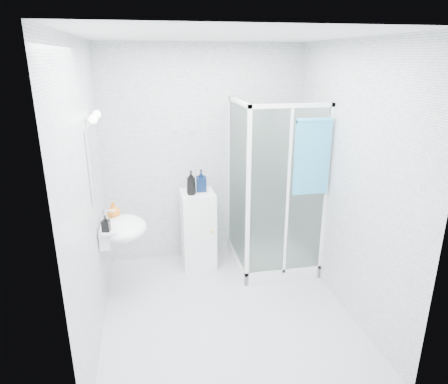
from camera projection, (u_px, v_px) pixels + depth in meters
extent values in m
cube|color=silver|center=(226.00, 189.00, 3.62)|extent=(2.40, 2.60, 2.60)
cube|color=silver|center=(226.00, 310.00, 4.04)|extent=(2.40, 2.60, 0.01)
cube|color=white|center=(226.00, 36.00, 3.20)|extent=(2.40, 2.60, 0.01)
cube|color=white|center=(271.00, 259.00, 4.95)|extent=(0.90, 0.90, 0.12)
cube|color=white|center=(240.00, 102.00, 4.25)|extent=(0.04, 0.90, 0.04)
cube|color=white|center=(292.00, 106.00, 3.93)|extent=(0.90, 0.04, 0.04)
cube|color=white|center=(248.00, 202.00, 4.17)|extent=(0.04, 0.04, 2.00)
cube|color=white|center=(238.00, 186.00, 4.55)|extent=(0.02, 0.82, 1.84)
cube|color=white|center=(288.00, 196.00, 4.22)|extent=(0.82, 0.02, 1.84)
cube|color=white|center=(287.00, 196.00, 4.23)|extent=(0.03, 0.04, 1.84)
cylinder|color=silver|center=(266.00, 150.00, 4.90)|extent=(0.02, 0.02, 1.00)
cylinder|color=silver|center=(268.00, 112.00, 4.72)|extent=(0.09, 0.05, 0.09)
cylinder|color=silver|center=(268.00, 173.00, 5.03)|extent=(0.12, 0.04, 0.12)
cylinder|color=silver|center=(319.00, 126.00, 4.01)|extent=(0.03, 0.05, 0.03)
cube|color=white|center=(106.00, 234.00, 4.01)|extent=(0.10, 0.40, 0.18)
ellipsoid|color=white|center=(124.00, 228.00, 4.02)|extent=(0.46, 0.56, 0.20)
cube|color=white|center=(111.00, 224.00, 3.98)|extent=(0.16, 0.50, 0.02)
cylinder|color=silver|center=(104.00, 217.00, 3.95)|extent=(0.04, 0.04, 0.16)
cylinder|color=silver|center=(109.00, 211.00, 3.94)|extent=(0.12, 0.02, 0.02)
cube|color=white|center=(94.00, 162.00, 3.76)|extent=(0.02, 0.60, 0.70)
cylinder|color=silver|center=(88.00, 119.00, 3.47)|extent=(0.05, 0.04, 0.04)
sphere|color=white|center=(93.00, 119.00, 3.48)|extent=(0.08, 0.08, 0.08)
cylinder|color=silver|center=(92.00, 114.00, 3.77)|extent=(0.05, 0.04, 0.04)
sphere|color=white|center=(97.00, 114.00, 3.78)|extent=(0.08, 0.08, 0.08)
cylinder|color=silver|center=(175.00, 131.00, 4.63)|extent=(0.02, 0.04, 0.02)
sphere|color=silver|center=(175.00, 131.00, 4.61)|extent=(0.03, 0.03, 0.03)
cylinder|color=silver|center=(192.00, 130.00, 4.67)|extent=(0.02, 0.04, 0.02)
sphere|color=silver|center=(192.00, 131.00, 4.65)|extent=(0.03, 0.03, 0.03)
cube|color=white|center=(198.00, 229.00, 4.80)|extent=(0.39, 0.39, 0.94)
cube|color=white|center=(201.00, 236.00, 4.62)|extent=(0.35, 0.01, 0.80)
sphere|color=gold|center=(211.00, 232.00, 4.62)|extent=(0.03, 0.03, 0.03)
cube|color=#3390C0|center=(312.00, 158.00, 4.09)|extent=(0.37, 0.04, 0.77)
cylinder|color=#3390C0|center=(315.00, 120.00, 3.97)|extent=(0.37, 0.05, 0.05)
imported|color=black|center=(191.00, 183.00, 4.53)|extent=(0.13, 0.13, 0.28)
imported|color=#0A1B3D|center=(201.00, 181.00, 4.65)|extent=(0.12, 0.13, 0.26)
imported|color=orange|center=(113.00, 210.00, 4.08)|extent=(0.18, 0.18, 0.18)
imported|color=black|center=(106.00, 223.00, 3.77)|extent=(0.08, 0.09, 0.16)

